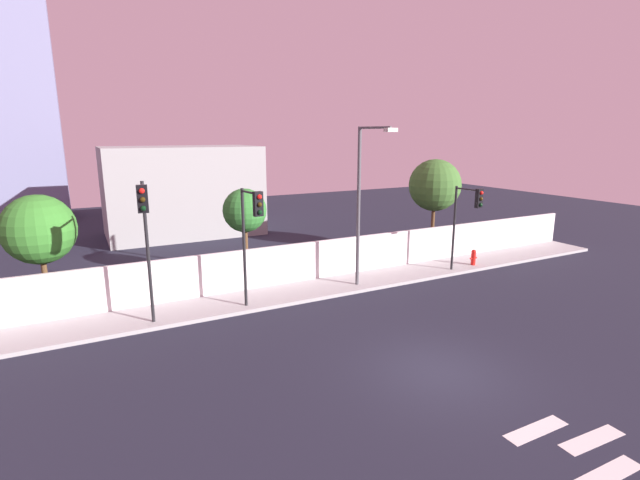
% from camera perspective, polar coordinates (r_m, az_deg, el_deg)
% --- Properties ---
extents(ground_plane, '(80.00, 80.00, 0.00)m').
position_cam_1_polar(ground_plane, '(14.82, 14.35, -15.33)').
color(ground_plane, '#1E1F2D').
extents(sidewalk, '(36.00, 2.40, 0.15)m').
position_cam_1_polar(sidewalk, '(21.02, -0.77, -6.09)').
color(sidewalk, '#9F9F9F').
rests_on(sidewalk, ground).
extents(perimeter_wall, '(36.00, 0.18, 1.80)m').
position_cam_1_polar(perimeter_wall, '(21.84, -2.32, -2.69)').
color(perimeter_wall, silver).
rests_on(perimeter_wall, sidewalk).
extents(crosswalk_marking, '(3.10, 3.00, 0.01)m').
position_cam_1_polar(crosswalk_marking, '(12.58, 30.24, -22.35)').
color(crosswalk_marking, silver).
rests_on(crosswalk_marking, ground).
extents(traffic_light_left, '(0.43, 1.57, 5.17)m').
position_cam_1_polar(traffic_light_left, '(16.77, -20.65, 1.73)').
color(traffic_light_left, black).
rests_on(traffic_light_left, sidewalk).
extents(traffic_light_center, '(0.36, 1.65, 4.26)m').
position_cam_1_polar(traffic_light_center, '(23.58, 17.67, 3.44)').
color(traffic_light_center, black).
rests_on(traffic_light_center, sidewalk).
extents(traffic_light_right, '(0.41, 1.54, 4.74)m').
position_cam_1_polar(traffic_light_right, '(17.66, -8.41, 1.97)').
color(traffic_light_right, black).
rests_on(traffic_light_right, sidewalk).
extents(street_lamp_curbside, '(0.77, 1.97, 7.07)m').
position_cam_1_polar(street_lamp_curbside, '(20.48, 5.26, 5.54)').
color(street_lamp_curbside, '#4C4C51').
rests_on(street_lamp_curbside, sidewalk).
extents(fire_hydrant, '(0.44, 0.26, 0.83)m').
position_cam_1_polar(fire_hydrant, '(25.81, 18.30, -1.95)').
color(fire_hydrant, red).
rests_on(fire_hydrant, sidewalk).
extents(roadside_tree_leftmost, '(2.70, 2.70, 4.67)m').
position_cam_1_polar(roadside_tree_leftmost, '(20.91, -31.22, 1.08)').
color(roadside_tree_leftmost, brown).
rests_on(roadside_tree_leftmost, ground).
extents(roadside_tree_midleft, '(2.04, 2.04, 4.46)m').
position_cam_1_polar(roadside_tree_midleft, '(21.95, -9.22, 3.54)').
color(roadside_tree_midleft, brown).
rests_on(roadside_tree_midleft, ground).
extents(roadside_tree_midright, '(2.97, 2.97, 5.52)m').
position_cam_1_polar(roadside_tree_midright, '(27.67, 13.90, 6.52)').
color(roadside_tree_midright, brown).
rests_on(roadside_tree_midright, ground).
extents(low_building_distant, '(10.16, 6.00, 6.08)m').
position_cam_1_polar(low_building_distant, '(33.88, -16.51, 5.80)').
color(low_building_distant, gray).
rests_on(low_building_distant, ground).
extents(tower_on_skyline, '(5.38, 5.00, 31.62)m').
position_cam_1_polar(tower_on_skyline, '(45.99, -33.99, 21.98)').
color(tower_on_skyline, slate).
rests_on(tower_on_skyline, ground).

